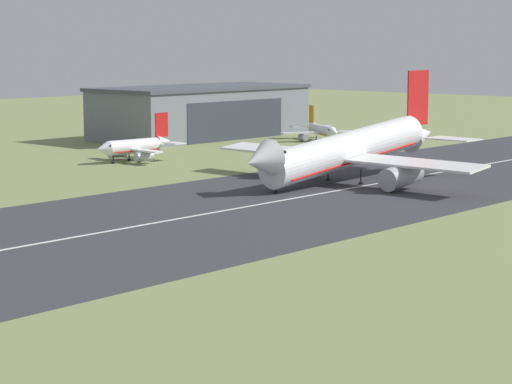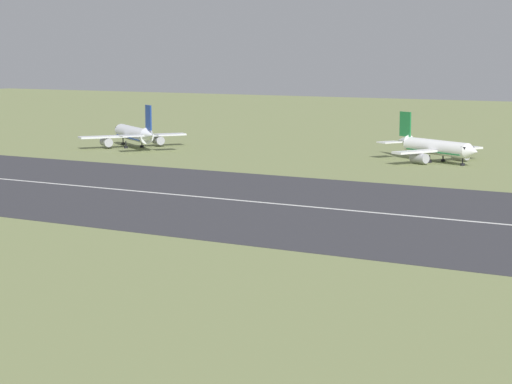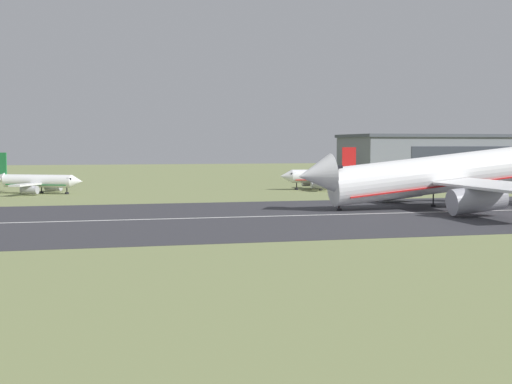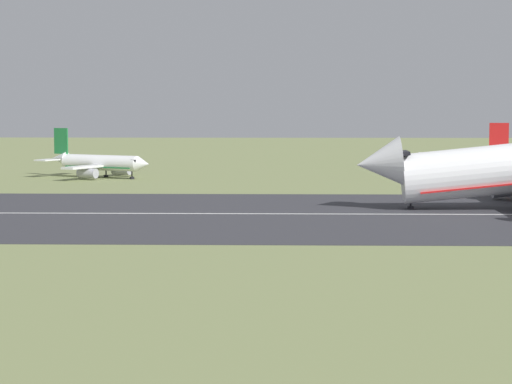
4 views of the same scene
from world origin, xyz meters
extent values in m
plane|color=#7A8451|center=(0.00, 61.29, 0.00)|extent=(712.09, 712.09, 0.00)
cube|color=#333338|center=(0.00, 122.59, 0.03)|extent=(472.09, 54.64, 0.06)
cube|color=silver|center=(0.00, 122.59, 0.07)|extent=(424.88, 0.70, 0.01)
cube|color=slate|center=(104.16, 212.24, 6.49)|extent=(60.44, 25.98, 12.97)
cube|color=#424751|center=(104.16, 212.24, 13.42)|extent=(61.44, 26.98, 0.90)
cube|color=#2D333D|center=(104.16, 199.20, 5.19)|extent=(36.27, 0.12, 10.38)
cylinder|color=white|center=(57.14, 128.01, 6.00)|extent=(40.87, 7.33, 10.49)
cone|color=white|center=(34.14, 128.56, 6.00)|extent=(6.50, 6.51, 6.92)
cube|color=black|center=(37.29, 128.49, 7.27)|extent=(1.27, 5.43, 0.55)
cube|color=red|center=(57.14, 128.01, 4.25)|extent=(36.22, 6.90, 3.95)
cube|color=white|center=(56.72, 143.87, 4.89)|extent=(7.05, 25.46, 1.06)
cylinder|color=#A8A8B2|center=(55.38, 141.87, 2.67)|extent=(8.72, 4.15, 4.78)
cube|color=white|center=(55.96, 112.20, 4.89)|extent=(7.05, 25.46, 1.06)
cylinder|color=#A8A8B2|center=(54.72, 114.25, 2.67)|extent=(8.72, 4.15, 4.78)
cylinder|color=black|center=(38.20, 128.47, 1.41)|extent=(0.24, 0.24, 2.82)
cylinder|color=black|center=(38.20, 128.47, 0.22)|extent=(0.84, 0.84, 0.44)
cylinder|color=black|center=(56.93, 131.83, 1.41)|extent=(0.24, 0.24, 2.82)
cylinder|color=black|center=(56.93, 131.83, 0.22)|extent=(0.84, 0.84, 0.44)
cylinder|color=black|center=(56.75, 124.20, 1.41)|extent=(0.24, 0.24, 2.82)
cylinder|color=black|center=(56.75, 124.20, 0.22)|extent=(0.84, 0.84, 0.44)
cylinder|color=white|center=(52.89, 181.77, 3.32)|extent=(13.04, 4.33, 3.14)
cone|color=white|center=(45.11, 182.50, 3.32)|extent=(3.11, 3.39, 3.14)
cone|color=white|center=(61.14, 180.99, 3.89)|extent=(4.01, 3.17, 2.82)
cube|color=black|center=(46.66, 182.36, 3.95)|extent=(1.35, 2.76, 0.44)
cube|color=red|center=(52.89, 181.77, 2.46)|extent=(11.75, 4.05, 0.20)
cube|color=white|center=(53.16, 187.32, 2.77)|extent=(3.06, 8.14, 0.40)
cylinder|color=#A8A8B2|center=(52.64, 186.73, 1.55)|extent=(4.24, 2.32, 1.95)
cube|color=white|center=(52.12, 176.27, 2.77)|extent=(3.06, 8.14, 0.40)
cylinder|color=#A8A8B2|center=(51.71, 176.95, 1.55)|extent=(4.24, 2.32, 1.95)
cube|color=red|center=(60.58, 181.04, 7.56)|extent=(3.43, 0.60, 5.33)
cube|color=white|center=(61.35, 184.96, 3.79)|extent=(3.43, 5.06, 0.24)
cube|color=white|center=(60.60, 177.05, 3.79)|extent=(3.43, 5.06, 0.24)
cylinder|color=black|center=(47.71, 182.26, 0.88)|extent=(0.24, 0.24, 1.75)
cylinder|color=black|center=(47.71, 182.26, 0.22)|extent=(0.84, 0.84, 0.44)
cylinder|color=black|center=(53.31, 183.62, 0.88)|extent=(0.24, 0.24, 1.75)
cylinder|color=black|center=(53.31, 183.62, 0.22)|extent=(0.84, 0.84, 0.44)
cylinder|color=black|center=(52.96, 179.87, 0.88)|extent=(0.24, 0.24, 1.75)
cylinder|color=black|center=(52.96, 179.87, 0.22)|extent=(0.84, 0.84, 0.44)
cylinder|color=white|center=(-11.70, 183.62, 2.83)|extent=(15.71, 9.72, 2.85)
cone|color=white|center=(-3.33, 179.47, 2.83)|extent=(3.56, 3.69, 2.85)
cube|color=black|center=(-4.60, 180.09, 3.40)|extent=(2.06, 2.66, 0.44)
cube|color=#1E7238|center=(-11.70, 183.62, 2.04)|extent=(14.20, 8.87, 0.20)
cube|color=white|center=(-14.04, 178.18, 2.33)|extent=(6.36, 9.22, 0.40)
cylinder|color=#A8A8B2|center=(-13.25, 178.59, 1.20)|extent=(4.11, 3.23, 1.77)
cube|color=white|center=(-8.79, 188.77, 2.33)|extent=(6.36, 9.22, 0.40)
cylinder|color=#A8A8B2|center=(-8.63, 187.89, 1.20)|extent=(4.11, 3.23, 1.77)
cube|color=#1E7238|center=(-20.00, 187.73, 6.68)|extent=(2.90, 1.63, 4.85)
cube|color=white|center=(-18.75, 191.14, 3.26)|extent=(4.37, 5.11, 0.24)
cylinder|color=black|center=(-5.56, 180.57, 0.70)|extent=(0.24, 0.24, 1.40)
cylinder|color=black|center=(-5.56, 180.57, 0.22)|extent=(0.84, 0.84, 0.44)
cylinder|color=black|center=(-12.62, 182.17, 0.70)|extent=(0.24, 0.24, 1.40)
cylinder|color=black|center=(-12.62, 182.17, 0.22)|extent=(0.84, 0.84, 0.44)
cylinder|color=black|center=(-11.10, 185.23, 0.70)|extent=(0.24, 0.24, 1.40)
cylinder|color=black|center=(-11.10, 185.23, 0.22)|extent=(0.84, 0.84, 0.44)
camera|label=1|loc=(-88.22, 19.33, 24.97)|focal=70.00mm
camera|label=2|loc=(55.95, 5.05, 20.88)|focal=70.00mm
camera|label=3|loc=(-3.15, 19.33, 10.84)|focal=50.00mm
camera|label=4|loc=(21.89, 1.03, 13.27)|focal=70.00mm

